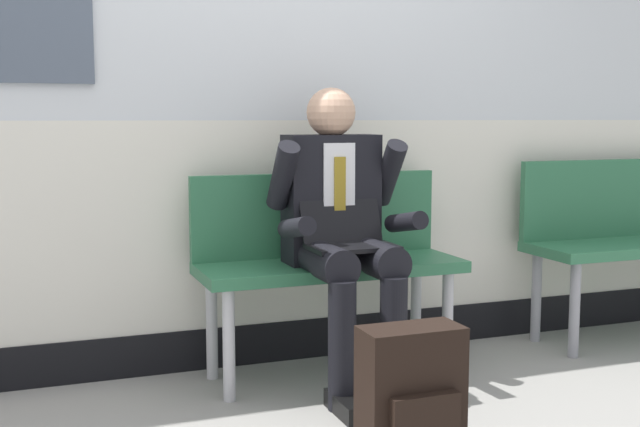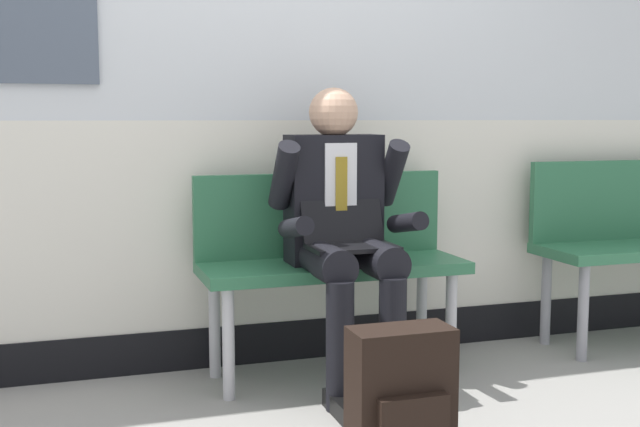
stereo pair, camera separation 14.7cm
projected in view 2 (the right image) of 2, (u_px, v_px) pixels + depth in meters
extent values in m
plane|color=gray|center=(298.00, 406.00, 3.18)|extent=(18.00, 18.00, 0.00)
cube|color=silver|center=(257.00, 222.00, 3.72)|extent=(6.49, 0.12, 0.93)
cube|color=black|center=(259.00, 339.00, 3.78)|extent=(6.49, 0.14, 0.19)
cube|color=#2D6B47|center=(333.00, 267.00, 3.49)|extent=(1.15, 0.42, 0.05)
cube|color=#2D6B47|center=(320.00, 214.00, 3.63)|extent=(1.15, 0.04, 0.37)
cylinder|color=#B7B7BC|center=(228.00, 344.00, 3.22)|extent=(0.05, 0.05, 0.46)
cylinder|color=#B7B7BC|center=(215.00, 326.00, 3.50)|extent=(0.05, 0.05, 0.46)
cylinder|color=#B7B7BC|center=(451.00, 324.00, 3.53)|extent=(0.05, 0.05, 0.46)
cylinder|color=#B7B7BC|center=(422.00, 309.00, 3.81)|extent=(0.05, 0.05, 0.46)
cube|color=#2D6B47|center=(625.00, 200.00, 4.14)|extent=(1.10, 0.04, 0.41)
cylinder|color=gray|center=(583.00, 313.00, 3.74)|extent=(0.05, 0.05, 0.46)
cylinder|color=gray|center=(546.00, 299.00, 4.02)|extent=(0.05, 0.05, 0.46)
cylinder|color=black|center=(325.00, 261.00, 3.25)|extent=(0.15, 0.40, 0.15)
cylinder|color=black|center=(340.00, 346.00, 3.10)|extent=(0.11, 0.11, 0.51)
cube|color=black|center=(345.00, 406.00, 3.07)|extent=(0.10, 0.26, 0.07)
cylinder|color=black|center=(375.00, 258.00, 3.31)|extent=(0.15, 0.40, 0.15)
cylinder|color=black|center=(392.00, 341.00, 3.17)|extent=(0.11, 0.11, 0.51)
cube|color=black|center=(398.00, 400.00, 3.14)|extent=(0.10, 0.26, 0.07)
cube|color=black|center=(333.00, 199.00, 3.45)|extent=(0.40, 0.18, 0.55)
cube|color=silver|center=(341.00, 189.00, 3.35)|extent=(0.14, 0.01, 0.39)
cube|color=olive|center=(341.00, 196.00, 3.35)|extent=(0.05, 0.01, 0.33)
sphere|color=tan|center=(334.00, 112.00, 3.41)|extent=(0.21, 0.21, 0.21)
cylinder|color=black|center=(284.00, 176.00, 3.30)|extent=(0.09, 0.25, 0.30)
cylinder|color=black|center=(296.00, 227.00, 3.16)|extent=(0.08, 0.27, 0.12)
cylinder|color=black|center=(392.00, 173.00, 3.44)|extent=(0.09, 0.25, 0.30)
cylinder|color=black|center=(407.00, 222.00, 3.31)|extent=(0.08, 0.27, 0.12)
cube|color=black|center=(353.00, 248.00, 3.24)|extent=(0.35, 0.22, 0.02)
cube|color=black|center=(342.00, 217.00, 3.35)|extent=(0.35, 0.08, 0.21)
cube|color=black|center=(400.00, 400.00, 2.56)|extent=(0.33, 0.16, 0.47)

